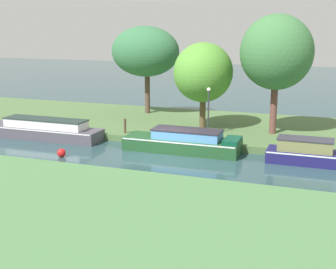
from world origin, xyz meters
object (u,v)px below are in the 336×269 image
Objects in this scene: forest_barge at (184,142)px; willow_tree_centre at (203,73)px; slate_narrowboat at (43,130)px; lamp_post at (208,106)px; mooring_post_near at (125,126)px; willow_tree_right at (277,53)px; channel_buoy at (61,153)px; navy_cruiser at (306,153)px; mooring_post_far at (286,141)px; willow_tree_left at (145,52)px.

forest_barge is 1.19× the size of willow_tree_centre.
slate_narrowboat is 2.72× the size of lamp_post.
forest_barge is at bearing -105.04° from lamp_post.
mooring_post_near reaches higher than forest_barge.
willow_tree_right is at bearing 19.39° from mooring_post_near.
navy_cruiser is at bearing 14.76° from channel_buoy.
willow_tree_centre reaches higher than slate_narrowboat.
mooring_post_near is at bearing -167.49° from lamp_post.
navy_cruiser is 8.72m from willow_tree_centre.
lamp_post is (-3.57, -1.90, -3.06)m from willow_tree_right.
slate_narrowboat is 1.11× the size of willow_tree_right.
channel_buoy is at bearing -157.22° from mooring_post_far.
willow_tree_left reaches higher than willow_tree_centre.
forest_barge is 7.23× the size of mooring_post_near.
navy_cruiser is 4.47× the size of mooring_post_near.
willow_tree_left is 6.43m from willow_tree_centre.
slate_narrowboat is 9.71m from willow_tree_left.
channel_buoy is at bearing -43.93° from slate_narrowboat.
willow_tree_left is (3.70, 7.81, 4.43)m from slate_narrowboat.
willow_tree_centre is at bearing 115.20° from lamp_post.
lamp_post reaches higher than mooring_post_near.
lamp_post is at bearing 12.51° from mooring_post_near.
forest_barge is 2.24× the size of lamp_post.
willow_tree_right is 7.93× the size of mooring_post_near.
navy_cruiser is at bearing -32.92° from willow_tree_left.
willow_tree_centre is at bearing 25.82° from slate_narrowboat.
navy_cruiser is at bearing -33.08° from willow_tree_centre.
lamp_post is 5.07m from mooring_post_far.
channel_buoy is (-5.83, -3.26, -0.32)m from forest_barge.
willow_tree_centre is 9.23× the size of mooring_post_far.
willow_tree_left reaches higher than lamp_post.
willow_tree_left reaches higher than forest_barge.
willow_tree_right is at bearing 18.28° from slate_narrowboat.
willow_tree_centre is 4.62m from willow_tree_right.
navy_cruiser is 10.92m from mooring_post_near.
navy_cruiser is at bearing -7.63° from mooring_post_near.
forest_barge is at bearing -133.72° from willow_tree_right.
slate_narrowboat is at bearing -154.18° from willow_tree_centre.
navy_cruiser is 1.38× the size of lamp_post.
mooring_post_far is at bearing 5.67° from slate_narrowboat.
lamp_post is (0.86, -1.83, -1.75)m from willow_tree_centre.
willow_tree_centre is at bearing 146.92° from navy_cruiser.
willow_tree_left is 12.05m from channel_buoy.
mooring_post_near is (4.94, 1.45, 0.30)m from slate_narrowboat.
lamp_post is at bearing -151.96° from willow_tree_right.
willow_tree_centre is (9.05, 4.38, 3.43)m from slate_narrowboat.
navy_cruiser is at bearing 0.00° from forest_barge.
willow_tree_left reaches higher than slate_narrowboat.
willow_tree_right is (9.77, -3.36, 0.31)m from willow_tree_left.
forest_barge is 9.22m from slate_narrowboat.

